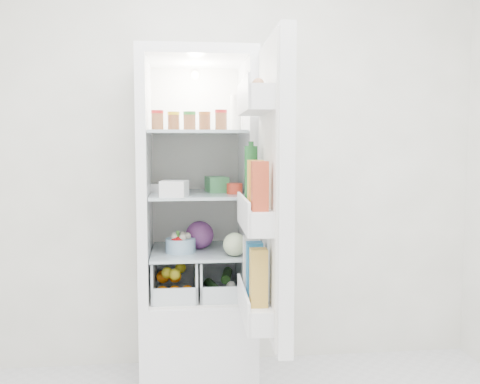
{
  "coord_description": "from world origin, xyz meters",
  "views": [
    {
      "loc": [
        -0.28,
        -1.67,
        1.32
      ],
      "look_at": [
        0.01,
        0.95,
        1.08
      ],
      "focal_mm": 40.0,
      "sensor_mm": 36.0,
      "label": 1
    }
  ],
  "objects": [
    {
      "name": "room_walls",
      "position": [
        0.0,
        0.0,
        1.59
      ],
      "size": [
        3.02,
        3.02,
        2.61
      ],
      "color": "beige",
      "rests_on": "ground"
    },
    {
      "name": "refrigerator",
      "position": [
        -0.2,
        1.25,
        0.67
      ],
      "size": [
        0.6,
        0.6,
        1.8
      ],
      "color": "white",
      "rests_on": "ground"
    },
    {
      "name": "shelf_low",
      "position": [
        -0.2,
        1.19,
        0.74
      ],
      "size": [
        0.49,
        0.53,
        0.01
      ],
      "primitive_type": "cube",
      "color": "#A3B6BF",
      "rests_on": "refrigerator"
    },
    {
      "name": "shelf_mid",
      "position": [
        -0.2,
        1.19,
        1.05
      ],
      "size": [
        0.49,
        0.53,
        0.02
      ],
      "primitive_type": "cube",
      "color": "#A3B6BF",
      "rests_on": "refrigerator"
    },
    {
      "name": "shelf_top",
      "position": [
        -0.2,
        1.19,
        1.38
      ],
      "size": [
        0.49,
        0.53,
        0.02
      ],
      "primitive_type": "cube",
      "color": "#A3B6BF",
      "rests_on": "refrigerator"
    },
    {
      "name": "crisper_left",
      "position": [
        -0.32,
        1.19,
        0.61
      ],
      "size": [
        0.23,
        0.46,
        0.22
      ],
      "primitive_type": null,
      "color": "silver",
      "rests_on": "refrigerator"
    },
    {
      "name": "crisper_right",
      "position": [
        -0.08,
        1.19,
        0.61
      ],
      "size": [
        0.23,
        0.46,
        0.22
      ],
      "primitive_type": null,
      "color": "silver",
      "rests_on": "refrigerator"
    },
    {
      "name": "condiment_jars",
      "position": [
        -0.24,
        1.07,
        1.43
      ],
      "size": [
        0.38,
        0.16,
        0.08
      ],
      "color": "#B21919",
      "rests_on": "shelf_top"
    },
    {
      "name": "squeeze_bottle",
      "position": [
        0.01,
        1.24,
        1.49
      ],
      "size": [
        0.06,
        0.06,
        0.2
      ],
      "primitive_type": "cylinder",
      "rotation": [
        0.0,
        0.0,
        -0.12
      ],
      "color": "white",
      "rests_on": "shelf_top"
    },
    {
      "name": "tub_white",
      "position": [
        -0.32,
        0.99,
        1.1
      ],
      "size": [
        0.15,
        0.15,
        0.08
      ],
      "primitive_type": "cube",
      "rotation": [
        0.0,
        0.0,
        -0.23
      ],
      "color": "silver",
      "rests_on": "shelf_mid"
    },
    {
      "name": "tin_red",
      "position": [
        -0.01,
        1.11,
        1.09
      ],
      "size": [
        0.09,
        0.09,
        0.06
      ],
      "primitive_type": "cylinder",
      "rotation": [
        0.0,
        0.0,
        -0.06
      ],
      "color": "red",
      "rests_on": "shelf_mid"
    },
    {
      "name": "foil_tray",
      "position": [
        -0.36,
        1.32,
        1.08
      ],
      "size": [
        0.18,
        0.14,
        0.04
      ],
      "primitive_type": "cube",
      "rotation": [
        0.0,
        0.0,
        -0.05
      ],
      "color": "#B5B5B9",
      "rests_on": "shelf_mid"
    },
    {
      "name": "tub_green",
      "position": [
        -0.09,
        1.23,
        1.1
      ],
      "size": [
        0.13,
        0.16,
        0.08
      ],
      "primitive_type": "cube",
      "rotation": [
        0.0,
        0.0,
        0.17
      ],
      "color": "#449555",
      "rests_on": "shelf_mid"
    },
    {
      "name": "red_cabbage",
      "position": [
        -0.19,
        1.22,
        0.82
      ],
      "size": [
        0.15,
        0.15,
        0.15
      ],
      "primitive_type": "sphere",
      "color": "#5B2161",
      "rests_on": "shelf_low"
    },
    {
      "name": "bell_pepper",
      "position": [
        -0.3,
        1.1,
        0.79
      ],
      "size": [
        0.09,
        0.09,
        0.09
      ],
      "primitive_type": "sphere",
      "color": "red",
      "rests_on": "shelf_low"
    },
    {
      "name": "mushroom_bowl",
      "position": [
        -0.29,
        1.13,
        0.78
      ],
      "size": [
        0.18,
        0.18,
        0.07
      ],
      "primitive_type": "cylinder",
      "rotation": [
        0.0,
        0.0,
        -0.19
      ],
      "color": "#98C1E2",
      "rests_on": "shelf_low"
    },
    {
      "name": "salad_bag",
      "position": [
        -0.02,
        1.01,
        0.81
      ],
      "size": [
        0.12,
        0.12,
        0.12
      ],
      "primitive_type": "sphere",
      "color": "#B5C896",
      "rests_on": "shelf_low"
    },
    {
      "name": "citrus_pile",
      "position": [
        -0.33,
        1.12,
        0.59
      ],
      "size": [
        0.2,
        0.24,
        0.16
      ],
      "color": "orange",
      "rests_on": "refrigerator"
    },
    {
      "name": "veg_pile",
      "position": [
        -0.07,
        1.18,
        0.56
      ],
      "size": [
        0.16,
        0.3,
        0.1
      ],
      "color": "#1C4517",
      "rests_on": "refrigerator"
    },
    {
      "name": "fridge_door",
      "position": [
        0.09,
        0.61,
        1.09
      ],
      "size": [
        0.18,
        0.6,
        1.3
      ],
      "rotation": [
        0.0,
        0.0,
        1.55
      ],
      "color": "white",
      "rests_on": "refrigerator"
    }
  ]
}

